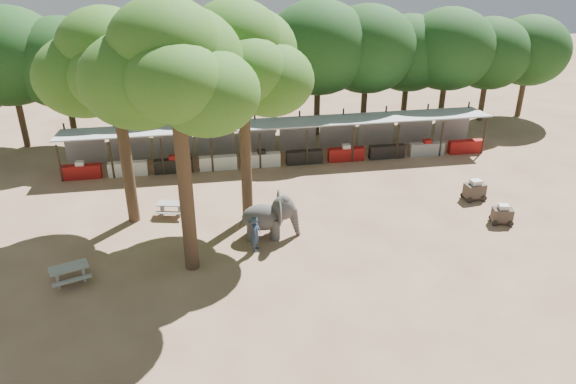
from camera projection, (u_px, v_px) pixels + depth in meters
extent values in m
plane|color=brown|center=(328.00, 279.00, 25.19)|extent=(100.00, 100.00, 0.00)
cube|color=#9DA0A5|center=(280.00, 123.00, 36.42)|extent=(28.00, 2.99, 0.39)
cylinder|color=#2D2319|center=(79.00, 162.00, 33.95)|extent=(0.12, 0.12, 2.40)
cylinder|color=#2D2319|center=(85.00, 143.00, 36.25)|extent=(0.12, 0.12, 2.80)
cube|color=maroon|center=(81.00, 172.00, 34.51)|extent=(2.38, 0.50, 0.90)
cube|color=gray|center=(86.00, 149.00, 36.38)|extent=(2.52, 0.12, 2.00)
cylinder|color=#2D2319|center=(126.00, 159.00, 34.37)|extent=(0.12, 0.12, 2.40)
cylinder|color=#2D2319|center=(129.00, 140.00, 36.66)|extent=(0.12, 0.12, 2.80)
cube|color=silver|center=(128.00, 169.00, 34.92)|extent=(2.38, 0.50, 0.90)
cube|color=gray|center=(130.00, 146.00, 36.79)|extent=(2.52, 0.12, 2.00)
cylinder|color=#2D2319|center=(172.00, 156.00, 34.78)|extent=(0.12, 0.12, 2.40)
cylinder|color=#2D2319|center=(173.00, 138.00, 37.07)|extent=(0.12, 0.12, 2.80)
cube|color=black|center=(174.00, 166.00, 35.34)|extent=(2.38, 0.50, 0.90)
cube|color=gray|center=(173.00, 144.00, 37.21)|extent=(2.52, 0.12, 2.00)
cylinder|color=#2D2319|center=(218.00, 153.00, 35.19)|extent=(0.12, 0.12, 2.40)
cylinder|color=#2D2319|center=(215.00, 135.00, 37.48)|extent=(0.12, 0.12, 2.80)
cube|color=silver|center=(218.00, 163.00, 35.75)|extent=(2.38, 0.50, 0.90)
cube|color=gray|center=(216.00, 141.00, 37.62)|extent=(2.52, 0.12, 2.00)
cylinder|color=#2D2319|center=(262.00, 151.00, 35.60)|extent=(0.12, 0.12, 2.40)
cylinder|color=#2D2319|center=(257.00, 133.00, 37.90)|extent=(0.12, 0.12, 2.80)
cube|color=silver|center=(262.00, 160.00, 36.16)|extent=(2.38, 0.50, 0.90)
cube|color=gray|center=(257.00, 139.00, 38.03)|extent=(2.52, 0.12, 2.00)
cylinder|color=#2D2319|center=(305.00, 148.00, 36.02)|extent=(0.12, 0.12, 2.40)
cylinder|color=#2D2319|center=(298.00, 131.00, 38.31)|extent=(0.12, 0.12, 2.80)
cube|color=black|center=(304.00, 157.00, 36.57)|extent=(2.38, 0.50, 0.90)
cube|color=gray|center=(298.00, 136.00, 38.44)|extent=(2.52, 0.12, 2.00)
cylinder|color=#2D2319|center=(347.00, 145.00, 36.43)|extent=(0.12, 0.12, 2.40)
cylinder|color=#2D2319|center=(338.00, 128.00, 38.72)|extent=(0.12, 0.12, 2.80)
cube|color=maroon|center=(346.00, 154.00, 36.99)|extent=(2.38, 0.50, 0.90)
cube|color=gray|center=(337.00, 134.00, 38.86)|extent=(2.52, 0.12, 2.00)
cylinder|color=#2D2319|center=(389.00, 143.00, 36.84)|extent=(0.12, 0.12, 2.40)
cylinder|color=#2D2319|center=(377.00, 126.00, 39.13)|extent=(0.12, 0.12, 2.80)
cube|color=black|center=(387.00, 152.00, 37.40)|extent=(2.38, 0.50, 0.90)
cube|color=gray|center=(376.00, 132.00, 39.27)|extent=(2.52, 0.12, 2.00)
cylinder|color=#2D2319|center=(429.00, 140.00, 37.25)|extent=(0.12, 0.12, 2.40)
cylinder|color=#2D2319|center=(415.00, 124.00, 39.55)|extent=(0.12, 0.12, 2.80)
cube|color=gray|center=(427.00, 149.00, 37.81)|extent=(2.38, 0.50, 0.90)
cube|color=gray|center=(414.00, 129.00, 39.68)|extent=(2.52, 0.12, 2.00)
cylinder|color=#2D2319|center=(469.00, 138.00, 37.67)|extent=(0.12, 0.12, 2.40)
cylinder|color=#2D2319|center=(452.00, 122.00, 39.96)|extent=(0.12, 0.12, 2.80)
cube|color=maroon|center=(465.00, 147.00, 38.22)|extent=(2.38, 0.50, 0.90)
cube|color=gray|center=(452.00, 127.00, 40.09)|extent=(2.52, 0.12, 2.00)
cylinder|color=#332316|center=(123.00, 140.00, 27.98)|extent=(0.60, 0.60, 9.20)
cone|color=#332316|center=(110.00, 47.00, 25.92)|extent=(0.57, 0.57, 2.88)
ellipsoid|color=#225314|center=(85.00, 76.00, 26.60)|extent=(4.80, 4.80, 3.94)
ellipsoid|color=#225314|center=(141.00, 87.00, 26.37)|extent=(4.20, 4.20, 3.44)
ellipsoid|color=#225314|center=(120.00, 58.00, 27.27)|extent=(5.20, 5.20, 4.26)
ellipsoid|color=#225314|center=(111.00, 77.00, 25.26)|extent=(3.80, 3.80, 3.12)
ellipsoid|color=#225314|center=(104.00, 45.00, 26.05)|extent=(4.40, 4.40, 3.61)
cylinder|color=#332316|center=(183.00, 164.00, 23.74)|extent=(0.64, 0.64, 10.40)
cone|color=#332316|center=(172.00, 40.00, 21.42)|extent=(0.61, 0.61, 3.25)
ellipsoid|color=#225314|center=(140.00, 79.00, 22.17)|extent=(4.80, 4.80, 3.94)
ellipsoid|color=#225314|center=(207.00, 93.00, 21.94)|extent=(4.20, 4.20, 3.44)
ellipsoid|color=#225314|center=(180.00, 58.00, 22.85)|extent=(5.20, 5.20, 4.26)
ellipsoid|color=#225314|center=(174.00, 81.00, 20.83)|extent=(3.80, 3.80, 3.12)
ellipsoid|color=#225314|center=(165.00, 43.00, 21.62)|extent=(4.40, 4.40, 3.61)
cylinder|color=#332316|center=(245.00, 136.00, 27.89)|extent=(0.56, 0.56, 9.60)
cone|color=#332316|center=(242.00, 38.00, 25.75)|extent=(0.53, 0.53, 3.00)
ellipsoid|color=#225314|center=(212.00, 68.00, 26.45)|extent=(4.80, 4.80, 3.94)
ellipsoid|color=#225314|center=(270.00, 79.00, 26.22)|extent=(4.20, 4.20, 3.44)
ellipsoid|color=#225314|center=(244.00, 51.00, 27.12)|extent=(5.20, 5.20, 4.26)
ellipsoid|color=#225314|center=(245.00, 69.00, 25.11)|extent=(3.80, 3.80, 3.12)
ellipsoid|color=#225314|center=(235.00, 38.00, 25.90)|extent=(4.40, 4.40, 3.61)
cylinder|color=#332316|center=(31.00, 121.00, 38.66)|extent=(0.44, 0.44, 3.74)
ellipsoid|color=black|center=(19.00, 68.00, 37.02)|extent=(6.46, 5.95, 5.61)
cylinder|color=#332316|center=(81.00, 118.00, 39.15)|extent=(0.44, 0.44, 3.74)
ellipsoid|color=black|center=(72.00, 66.00, 37.51)|extent=(6.46, 5.95, 5.61)
cylinder|color=#332316|center=(130.00, 116.00, 39.64)|extent=(0.44, 0.44, 3.74)
ellipsoid|color=black|center=(123.00, 64.00, 38.01)|extent=(6.46, 5.95, 5.61)
cylinder|color=#332316|center=(178.00, 113.00, 40.13)|extent=(0.44, 0.44, 3.74)
ellipsoid|color=black|center=(173.00, 62.00, 38.50)|extent=(6.46, 5.95, 5.61)
cylinder|color=#332316|center=(224.00, 111.00, 40.62)|extent=(0.44, 0.44, 3.74)
ellipsoid|color=black|center=(222.00, 61.00, 38.99)|extent=(6.46, 5.95, 5.61)
cylinder|color=#332316|center=(270.00, 108.00, 41.11)|extent=(0.44, 0.44, 3.74)
ellipsoid|color=black|center=(269.00, 59.00, 39.48)|extent=(6.46, 5.95, 5.61)
cylinder|color=#332316|center=(314.00, 106.00, 41.60)|extent=(0.44, 0.44, 3.74)
ellipsoid|color=black|center=(316.00, 57.00, 39.97)|extent=(6.46, 5.95, 5.61)
cylinder|color=#332316|center=(358.00, 104.00, 42.10)|extent=(0.44, 0.44, 3.74)
ellipsoid|color=black|center=(361.00, 55.00, 40.46)|extent=(6.46, 5.95, 5.61)
cylinder|color=#332316|center=(400.00, 102.00, 42.59)|extent=(0.44, 0.44, 3.74)
ellipsoid|color=black|center=(405.00, 53.00, 40.95)|extent=(6.46, 5.95, 5.61)
cylinder|color=#332316|center=(442.00, 100.00, 43.08)|extent=(0.44, 0.44, 3.74)
ellipsoid|color=black|center=(448.00, 52.00, 41.44)|extent=(6.46, 5.95, 5.61)
cylinder|color=#332316|center=(482.00, 97.00, 43.57)|extent=(0.44, 0.44, 3.74)
ellipsoid|color=black|center=(490.00, 50.00, 41.93)|extent=(6.46, 5.95, 5.61)
cylinder|color=#332316|center=(522.00, 95.00, 44.06)|extent=(0.44, 0.44, 3.74)
ellipsoid|color=black|center=(531.00, 48.00, 42.43)|extent=(6.46, 5.95, 5.61)
ellipsoid|color=#3A3837|center=(263.00, 217.00, 28.03)|extent=(2.24, 1.45, 1.37)
cylinder|color=#3A3837|center=(252.00, 230.00, 27.94)|extent=(0.54, 0.54, 1.16)
cylinder|color=#3A3837|center=(252.00, 223.00, 28.52)|extent=(0.54, 0.54, 1.16)
cylinder|color=#3A3837|center=(275.00, 229.00, 28.01)|extent=(0.54, 0.54, 1.16)
cylinder|color=#3A3837|center=(275.00, 223.00, 28.59)|extent=(0.54, 0.54, 1.16)
ellipsoid|color=#3A3837|center=(283.00, 208.00, 27.87)|extent=(1.27, 1.06, 1.28)
ellipsoid|color=#3A3837|center=(280.00, 213.00, 27.29)|extent=(0.30, 1.06, 1.31)
ellipsoid|color=#3A3837|center=(279.00, 202.00, 28.39)|extent=(0.30, 1.06, 1.31)
cone|color=#3A3837|center=(296.00, 223.00, 28.30)|extent=(0.57, 0.57, 1.44)
imported|color=#26384C|center=(256.00, 234.00, 26.96)|extent=(0.65, 0.77, 1.83)
cube|color=gray|center=(68.00, 267.00, 24.64)|extent=(1.79, 1.26, 0.07)
cube|color=gray|center=(57.00, 278.00, 24.59)|extent=(0.32, 0.65, 0.76)
cube|color=gray|center=(83.00, 272.00, 25.06)|extent=(0.32, 0.65, 0.76)
cube|color=gray|center=(72.00, 280.00, 24.32)|extent=(1.63, 0.80, 0.05)
cube|color=gray|center=(67.00, 267.00, 25.26)|extent=(1.63, 0.80, 0.05)
cube|color=gray|center=(171.00, 203.00, 30.25)|extent=(1.56, 0.97, 0.06)
cube|color=gray|center=(163.00, 209.00, 30.43)|extent=(0.22, 0.59, 0.68)
cube|color=gray|center=(180.00, 209.00, 30.38)|extent=(0.22, 0.59, 0.68)
cube|color=gray|center=(169.00, 213.00, 29.90)|extent=(1.47, 0.55, 0.05)
cube|color=gray|center=(174.00, 204.00, 30.85)|extent=(1.47, 0.55, 0.05)
cube|color=#332923|center=(502.00, 215.00, 29.50)|extent=(1.13, 0.82, 0.71)
cylinder|color=black|center=(495.00, 224.00, 29.38)|extent=(0.31, 0.13, 0.31)
cylinder|color=black|center=(511.00, 224.00, 29.34)|extent=(0.31, 0.13, 0.31)
cylinder|color=black|center=(491.00, 217.00, 29.98)|extent=(0.31, 0.13, 0.31)
cylinder|color=black|center=(507.00, 218.00, 29.94)|extent=(0.31, 0.13, 0.31)
cube|color=silver|center=(504.00, 207.00, 29.30)|extent=(0.58, 0.51, 0.25)
cube|color=#332923|center=(474.00, 190.00, 31.95)|extent=(1.20, 0.79, 0.79)
cylinder|color=black|center=(470.00, 200.00, 31.70)|extent=(0.35, 0.10, 0.34)
cylinder|color=black|center=(484.00, 198.00, 31.91)|extent=(0.35, 0.10, 0.34)
cylinder|color=black|center=(463.00, 195.00, 32.34)|extent=(0.35, 0.10, 0.34)
cylinder|color=black|center=(477.00, 193.00, 32.55)|extent=(0.35, 0.10, 0.34)
cube|color=silver|center=(476.00, 182.00, 31.72)|extent=(0.61, 0.51, 0.28)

